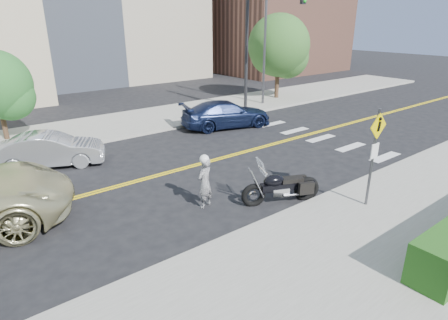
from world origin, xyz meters
TOP-DOWN VIEW (x-y plane):
  - ground_plane at (0.00, 0.00)m, footprint 120.00×120.00m
  - sidewalk_near at (0.00, -7.50)m, footprint 60.00×5.00m
  - sidewalk_far at (0.00, 7.50)m, footprint 60.00×5.00m
  - building_right at (26.00, 20.00)m, footprint 14.00×12.00m
  - lamp_post at (12.00, 6.50)m, footprint 0.16×0.16m
  - traffic_light at (10.00, 5.08)m, footprint 0.28×4.50m
  - pedestrian_sign at (4.20, -6.31)m, footprint 0.78×0.08m
  - motorcyclist at (0.38, -3.12)m, footprint 0.68×0.56m
  - motorcycle at (2.46, -4.37)m, footprint 2.62×1.70m
  - parked_car_silver at (-2.42, 3.50)m, footprint 4.29×2.90m
  - parked_car_blue at (6.65, 3.72)m, footprint 5.23×3.21m
  - tree_far_b at (14.14, 7.31)m, footprint 4.29×4.29m

SIDE VIEW (x-z plane):
  - ground_plane at x=0.00m, z-range 0.00..0.00m
  - sidewalk_near at x=0.00m, z-range 0.00..0.15m
  - sidewalk_far at x=0.00m, z-range 0.00..0.15m
  - parked_car_silver at x=-2.42m, z-range 0.00..1.34m
  - parked_car_blue at x=6.65m, z-range 0.00..1.42m
  - motorcycle at x=2.46m, z-range 0.00..1.54m
  - motorcyclist at x=0.38m, z-range 0.00..1.72m
  - pedestrian_sign at x=4.20m, z-range 0.46..3.46m
  - tree_far_b at x=14.14m, z-range 0.81..6.75m
  - lamp_post at x=12.00m, z-range 0.15..8.15m
  - traffic_light at x=10.00m, z-range 1.17..8.17m
  - building_right at x=26.00m, z-range 0.00..12.00m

